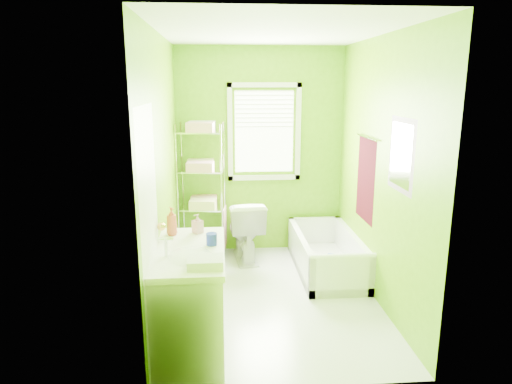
{
  "coord_description": "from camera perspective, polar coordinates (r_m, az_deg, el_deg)",
  "views": [
    {
      "loc": [
        -0.5,
        -4.3,
        2.14
      ],
      "look_at": [
        -0.15,
        0.25,
        1.06
      ],
      "focal_mm": 32.0,
      "sensor_mm": 36.0,
      "label": 1
    }
  ],
  "objects": [
    {
      "name": "ground",
      "position": [
        4.83,
        2.02,
        -12.98
      ],
      "size": [
        2.9,
        2.9,
        0.0
      ],
      "primitive_type": "plane",
      "color": "silver",
      "rests_on": "ground"
    },
    {
      "name": "wire_shelf_unit",
      "position": [
        5.67,
        -6.63,
        2.08
      ],
      "size": [
        0.61,
        0.49,
        1.7
      ],
      "color": "silver",
      "rests_on": "ground"
    },
    {
      "name": "window",
      "position": [
        5.77,
        1.04,
        8.12
      ],
      "size": [
        0.92,
        0.05,
        1.22
      ],
      "color": "white",
      "rests_on": "ground"
    },
    {
      "name": "vanity",
      "position": [
        3.89,
        -8.23,
        -12.58
      ],
      "size": [
        0.58,
        1.13,
        1.1
      ],
      "color": "white",
      "rests_on": "ground"
    },
    {
      "name": "bathtub",
      "position": [
        5.44,
        8.82,
        -8.29
      ],
      "size": [
        0.68,
        1.46,
        0.47
      ],
      "color": "white",
      "rests_on": "ground"
    },
    {
      "name": "room_envelope",
      "position": [
        4.37,
        2.18,
        5.52
      ],
      "size": [
        2.14,
        2.94,
        2.62
      ],
      "color": "#609C07",
      "rests_on": "ground"
    },
    {
      "name": "toilet",
      "position": [
        5.67,
        -1.39,
        -4.7
      ],
      "size": [
        0.5,
        0.79,
        0.77
      ],
      "primitive_type": "imported",
      "rotation": [
        0.0,
        0.0,
        3.23
      ],
      "color": "white",
      "rests_on": "ground"
    },
    {
      "name": "right_wall_decor",
      "position": [
        4.62,
        15.06,
        2.65
      ],
      "size": [
        0.04,
        1.48,
        1.17
      ],
      "color": "#3A060E",
      "rests_on": "ground"
    },
    {
      "name": "door",
      "position": [
        3.53,
        -13.0,
        -5.86
      ],
      "size": [
        0.09,
        0.8,
        2.0
      ],
      "color": "white",
      "rests_on": "ground"
    }
  ]
}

